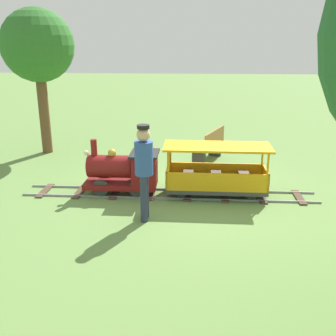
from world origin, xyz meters
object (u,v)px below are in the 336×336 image
object	(u,v)px
conductor_person	(144,165)
oak_tree_far	(38,47)
passenger_car	(216,175)
park_bench	(209,146)
locomotive	(125,170)

from	to	relation	value
conductor_person	oak_tree_far	bearing A→B (deg)	38.39
conductor_person	passenger_car	bearing A→B (deg)	-47.59
passenger_car	park_bench	size ratio (longest dim) A/B	1.48
passenger_car	park_bench	distance (m)	2.26
locomotive	oak_tree_far	bearing A→B (deg)	42.64
locomotive	passenger_car	xyz separation A→B (m)	(0.00, -1.76, -0.06)
oak_tree_far	conductor_person	bearing A→B (deg)	-141.61
locomotive	park_bench	bearing A→B (deg)	-36.94
conductor_person	oak_tree_far	distance (m)	5.39
locomotive	park_bench	size ratio (longest dim) A/B	1.07
park_bench	locomotive	bearing A→B (deg)	143.06
locomotive	park_bench	world-z (taller)	locomotive
locomotive	passenger_car	size ratio (longest dim) A/B	0.72
passenger_car	oak_tree_far	bearing A→B (deg)	56.93
passenger_car	conductor_person	distance (m)	1.76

